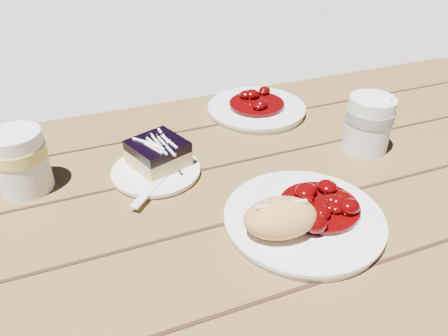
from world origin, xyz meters
name	(u,v)px	position (x,y,z in m)	size (l,w,h in m)	color
picnic_table	(170,273)	(0.00, 0.00, 0.59)	(2.00, 1.55, 0.75)	brown
main_plate	(304,220)	(0.20, -0.13, 0.76)	(0.25, 0.25, 0.02)	white
goulash_stew	(320,199)	(0.23, -0.12, 0.79)	(0.13, 0.13, 0.04)	#4F0203
bread_roll	(280,218)	(0.14, -0.15, 0.79)	(0.11, 0.07, 0.06)	tan
dessert_plate	(156,172)	(0.01, 0.10, 0.76)	(0.16, 0.16, 0.01)	white
blueberry_cake	(158,153)	(0.02, 0.11, 0.79)	(0.12, 0.12, 0.05)	#CDBC70
fork_dessert	(152,187)	(-0.01, 0.04, 0.76)	(0.03, 0.16, 0.01)	white
coffee_cup	(368,124)	(0.43, 0.04, 0.81)	(0.09, 0.09, 0.11)	white
second_plate	(256,109)	(0.30, 0.27, 0.76)	(0.22, 0.22, 0.02)	white
second_stew	(257,98)	(0.30, 0.27, 0.79)	(0.13, 0.13, 0.04)	#4F0203
second_cup	(21,161)	(-0.21, 0.14, 0.81)	(0.09, 0.09, 0.11)	white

